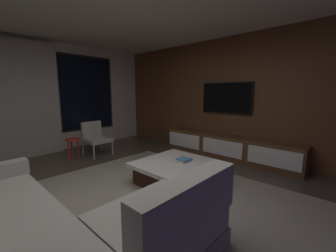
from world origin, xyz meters
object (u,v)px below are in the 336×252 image
at_px(accent_chair_near_window, 95,136).
at_px(book_stack_on_coffee_table, 184,160).
at_px(coffee_table, 177,173).
at_px(mounted_tv, 226,98).
at_px(side_stool, 73,143).
at_px(sectional_couch, 47,234).
at_px(media_console, 228,148).

bearing_deg(accent_chair_near_window, book_stack_on_coffee_table, -85.80).
xyz_separation_m(coffee_table, accent_chair_near_window, (-0.06, 2.50, 0.25)).
bearing_deg(accent_chair_near_window, mounted_tv, -48.65).
xyz_separation_m(accent_chair_near_window, side_stool, (-0.53, 0.01, -0.06)).
distance_m(side_stool, mounted_tv, 3.58).
xyz_separation_m(sectional_couch, coffee_table, (1.97, 0.25, -0.10)).
height_order(side_stool, mounted_tv, mounted_tv).
height_order(coffee_table, media_console, media_console).
height_order(book_stack_on_coffee_table, mounted_tv, mounted_tv).
height_order(book_stack_on_coffee_table, media_console, media_console).
bearing_deg(sectional_couch, coffee_table, 7.35).
distance_m(coffee_table, media_console, 1.79).
xyz_separation_m(coffee_table, book_stack_on_coffee_table, (0.13, -0.05, 0.19)).
xyz_separation_m(coffee_table, side_stool, (-0.59, 2.51, 0.19)).
height_order(side_stool, media_console, media_console).
distance_m(book_stack_on_coffee_table, media_console, 1.66).
bearing_deg(book_stack_on_coffee_table, coffee_table, 160.53).
bearing_deg(mounted_tv, coffee_table, -174.11).
bearing_deg(media_console, book_stack_on_coffee_table, -178.29).
height_order(book_stack_on_coffee_table, side_stool, side_stool).
bearing_deg(sectional_couch, book_stack_on_coffee_table, 5.70).
xyz_separation_m(sectional_couch, mounted_tv, (3.94, 0.46, 1.06)).
xyz_separation_m(book_stack_on_coffee_table, mounted_tv, (1.84, 0.25, 0.97)).
bearing_deg(mounted_tv, sectional_couch, -173.37).
bearing_deg(coffee_table, media_console, 0.14).
xyz_separation_m(media_console, mounted_tv, (0.18, 0.20, 1.10)).
relative_size(side_stool, media_console, 0.15).
bearing_deg(accent_chair_near_window, side_stool, 178.84).
xyz_separation_m(side_stool, mounted_tv, (2.55, -2.31, 0.98)).
height_order(accent_chair_near_window, media_console, accent_chair_near_window).
distance_m(accent_chair_near_window, media_console, 3.11).
relative_size(accent_chair_near_window, media_console, 0.25).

